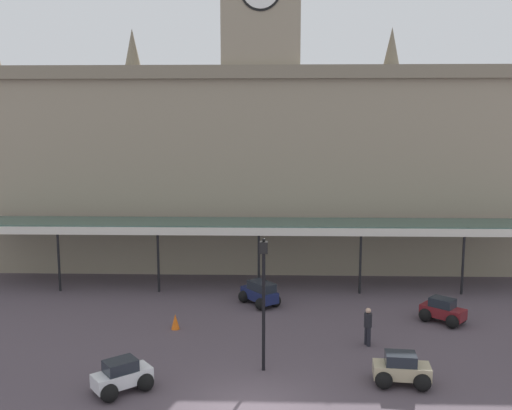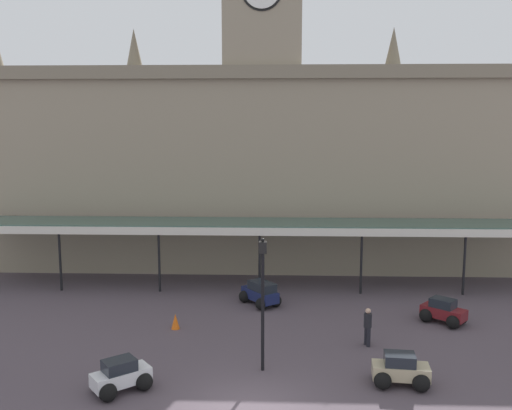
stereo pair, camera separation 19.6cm
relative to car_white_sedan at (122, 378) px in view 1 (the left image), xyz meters
The scene contains 9 objects.
station_building 19.96m from the car_white_sedan, 75.82° to the left, with size 37.06×5.70×21.02m.
entrance_canopy 14.31m from the car_white_sedan, 70.75° to the left, with size 34.29×3.26×3.82m.
car_white_sedan is the anchor object (origin of this frame).
car_beige_sedan 10.12m from the car_white_sedan, ahead, with size 2.13×1.65×1.19m.
car_navy_estate 10.84m from the car_white_sedan, 64.27° to the left, with size 2.30×2.42×1.27m.
car_maroon_sedan 15.44m from the car_white_sedan, 28.56° to the left, with size 2.24×2.19×1.19m.
pedestrian_crossing_forecourt 10.47m from the car_white_sedan, 25.20° to the left, with size 0.34×0.38×1.67m.
victorian_lamppost 6.01m from the car_white_sedan, 20.60° to the left, with size 0.30×0.30×5.23m.
traffic_cone 6.19m from the car_white_sedan, 82.15° to the left, with size 0.40×0.40×0.72m, color orange.
Camera 1 is at (0.71, -17.25, 9.48)m, focal length 39.03 mm.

